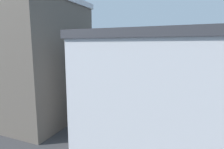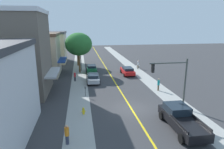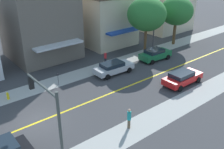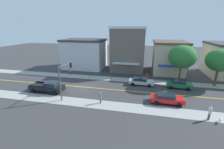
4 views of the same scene
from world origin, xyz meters
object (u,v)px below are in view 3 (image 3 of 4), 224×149
Objects in this scene: street_lamp at (154,25)px; pedestrian_teal_shirt at (129,118)px; red_sedan_right_curb at (182,77)px; silver_sedan_left_curb at (113,67)px; street_tree_right_corner at (177,11)px; traffic_light_mast at (49,110)px; pedestrian_red_shirt at (105,57)px; fire_hydrant at (8,96)px; street_tree_left_near at (147,14)px; parking_meter at (58,77)px; green_sedan_left_curb at (155,54)px.

street_lamp is 3.63× the size of pedestrian_teal_shirt.
red_sedan_right_curb reaches higher than silver_sedan_left_curb.
street_tree_right_corner is at bearing 42.64° from red_sedan_right_curb.
traffic_light_mast is at bearing -143.94° from silver_sedan_left_curb.
pedestrian_red_shirt is (-1.09, -7.52, -3.15)m from street_lamp.
street_tree_right_corner reaches higher than red_sedan_right_curb.
fire_hydrant is at bearing 21.63° from pedestrian_teal_shirt.
street_tree_left_near is 17.70m from pedestrian_teal_shirt.
pedestrian_red_shirt is at bearing 106.65° from red_sedan_right_curb.
street_tree_right_corner reaches higher than pedestrian_red_shirt.
street_lamp is at bearing -85.95° from pedestrian_red_shirt.
silver_sedan_left_curb is at bearing 81.09° from fire_hydrant.
street_lamp is 1.37× the size of red_sedan_right_curb.
silver_sedan_left_curb reaches higher than fire_hydrant.
pedestrian_red_shirt reaches higher than fire_hydrant.
silver_sedan_left_curb is 3.16m from pedestrian_red_shirt.
fire_hydrant is at bearing -1.38° from traffic_light_mast.
parking_meter is 15.36m from street_lamp.
street_tree_right_corner reaches higher than fire_hydrant.
pedestrian_teal_shirt is (11.33, -19.68, -4.07)m from street_tree_right_corner.
traffic_light_mast reaches higher than red_sedan_right_curb.
street_tree_left_near is 4.80× the size of pedestrian_red_shirt.
green_sedan_left_curb is at bearing -67.56° from traffic_light_mast.
street_tree_right_corner is 26.05m from fire_hydrant.
traffic_light_mast reaches higher than pedestrian_teal_shirt.
street_tree_left_near is at bearing -103.37° from street_lamp.
red_sedan_right_curb is at bearing -84.92° from pedestrian_teal_shirt.
traffic_light_mast reaches higher than pedestrian_red_shirt.
traffic_light_mast is 1.20× the size of red_sedan_right_curb.
street_lamp reaches higher than parking_meter.
street_tree_left_near is at bearing -62.35° from traffic_light_mast.
fire_hydrant is 0.12× the size of street_lamp.
pedestrian_red_shirt is at bearing -92.15° from street_tree_right_corner.
parking_meter is 13.39m from green_sedan_left_curb.
pedestrian_red_shirt is at bearing -50.05° from traffic_light_mast.
red_sedan_right_curb is (9.18, -10.00, -4.26)m from street_tree_right_corner.
street_lamp is (-0.05, 20.27, 3.63)m from fire_hydrant.
red_sedan_right_curb is at bearing -47.44° from street_tree_right_corner.
street_tree_left_near is 5.29m from green_sedan_left_curb.
street_tree_left_near is 5.67× the size of parking_meter.
street_tree_left_near reaches higher than pedestrian_teal_shirt.
pedestrian_teal_shirt is (10.68, 5.94, 0.59)m from fire_hydrant.
parking_meter is 0.21× the size of street_lamp.
silver_sedan_left_curb is at bearing -77.78° from street_lamp.
street_lamp is 4.19m from green_sedan_left_curb.
street_lamp reaches higher than pedestrian_red_shirt.
street_tree_left_near reaches higher than pedestrian_red_shirt.
silver_sedan_left_curb is at bearing -56.28° from traffic_light_mast.
silver_sedan_left_curb is (1.87, -8.64, -3.25)m from street_lamp.
street_tree_right_corner is 1.48× the size of silver_sedan_left_curb.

